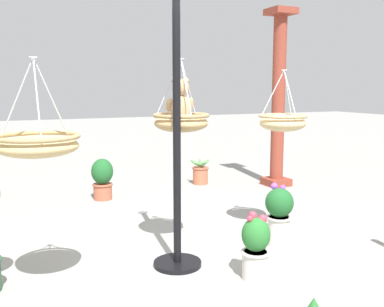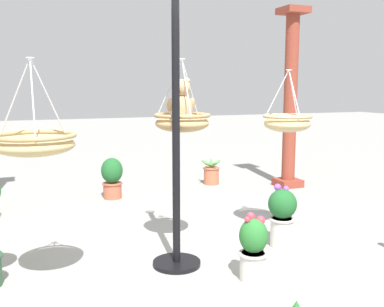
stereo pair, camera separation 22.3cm
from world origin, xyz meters
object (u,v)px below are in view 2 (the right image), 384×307
object	(u,v)px
potted_plant_flowering_red	(282,215)
potted_plant_trailing_ivy	(253,248)
teddy_bear	(181,103)
greenhouse_pillar_right	(290,102)
potted_plant_small_succulent	(211,173)
hanging_basket_right_low	(287,122)
potted_plant_conical_shrub	(112,177)
hanging_basket_left_high	(34,143)
display_pole_central	(176,178)
hanging_basket_with_teddy	(182,121)

from	to	relation	value
potted_plant_flowering_red	potted_plant_trailing_ivy	distance (m)	0.91
teddy_bear	greenhouse_pillar_right	distance (m)	3.45
greenhouse_pillar_right	potted_plant_small_succulent	world-z (taller)	greenhouse_pillar_right
hanging_basket_right_low	potted_plant_flowering_red	size ratio (longest dim) A/B	1.01
potted_plant_conical_shrub	potted_plant_trailing_ivy	distance (m)	3.29
hanging_basket_left_high	potted_plant_flowering_red	size ratio (longest dim) A/B	1.11
teddy_bear	potted_plant_small_succulent	bearing A→B (deg)	60.82
display_pole_central	potted_plant_small_succulent	size ratio (longest dim) A/B	6.14
potted_plant_flowering_red	potted_plant_trailing_ivy	bearing A→B (deg)	-137.98
hanging_basket_with_teddy	hanging_basket_left_high	distance (m)	1.43
display_pole_central	potted_plant_conical_shrub	distance (m)	2.76
hanging_basket_with_teddy	potted_plant_flowering_red	bearing A→B (deg)	-9.82
display_pole_central	potted_plant_flowering_red	xyz separation A→B (m)	(1.17, 0.07, -0.49)
potted_plant_conical_shrub	potted_plant_trailing_ivy	world-z (taller)	potted_plant_conical_shrub
hanging_basket_left_high	potted_plant_trailing_ivy	xyz separation A→B (m)	(1.69, -0.30, -0.93)
hanging_basket_left_high	potted_plant_small_succulent	world-z (taller)	hanging_basket_left_high
potted_plant_flowering_red	greenhouse_pillar_right	bearing A→B (deg)	55.18
teddy_bear	greenhouse_pillar_right	bearing A→B (deg)	39.14
potted_plant_conical_shrub	hanging_basket_left_high	bearing A→B (deg)	-111.25
display_pole_central	hanging_basket_right_low	bearing A→B (deg)	12.91
greenhouse_pillar_right	potted_plant_trailing_ivy	bearing A→B (deg)	-127.96
potted_plant_conical_shrub	potted_plant_flowering_red	bearing A→B (deg)	-65.23
display_pole_central	hanging_basket_right_low	world-z (taller)	display_pole_central
display_pole_central	hanging_basket_with_teddy	world-z (taller)	display_pole_central
teddy_bear	potted_plant_small_succulent	size ratio (longest dim) A/B	0.97
potted_plant_flowering_red	hanging_basket_right_low	bearing A→B (deg)	52.12
hanging_basket_with_teddy	greenhouse_pillar_right	world-z (taller)	greenhouse_pillar_right
potted_plant_small_succulent	potted_plant_conical_shrub	distance (m)	1.80
display_pole_central	teddy_bear	bearing A→B (deg)	61.06
hanging_basket_left_high	potted_plant_small_succulent	bearing A→B (deg)	48.65
greenhouse_pillar_right	potted_plant_flowering_red	distance (m)	3.08
hanging_basket_with_teddy	potted_plant_trailing_ivy	xyz separation A→B (m)	(0.35, -0.78, -1.02)
hanging_basket_right_low	hanging_basket_with_teddy	bearing A→B (deg)	-177.11
potted_plant_flowering_red	display_pole_central	bearing A→B (deg)	-176.43
potted_plant_conical_shrub	potted_plant_small_succulent	bearing A→B (deg)	11.37
potted_plant_flowering_red	potted_plant_trailing_ivy	size ratio (longest dim) A/B	1.10
display_pole_central	potted_plant_trailing_ivy	size ratio (longest dim) A/B	4.44
potted_plant_small_succulent	potted_plant_trailing_ivy	distance (m)	3.80
teddy_bear	potted_plant_conical_shrub	world-z (taller)	teddy_bear
potted_plant_trailing_ivy	potted_plant_small_succulent	bearing A→B (deg)	71.39
potted_plant_trailing_ivy	display_pole_central	bearing A→B (deg)	132.97
potted_plant_conical_shrub	hanging_basket_right_low	bearing A→B (deg)	-59.70
potted_plant_small_succulent	potted_plant_trailing_ivy	xyz separation A→B (m)	(-1.21, -3.60, 0.10)
hanging_basket_with_teddy	potted_plant_small_succulent	size ratio (longest dim) A/B	1.62
display_pole_central	potted_plant_flowering_red	bearing A→B (deg)	3.57
teddy_bear	potted_plant_trailing_ivy	xyz separation A→B (m)	(0.35, -0.81, -1.20)
display_pole_central	teddy_bear	xyz separation A→B (m)	(0.15, 0.27, 0.66)
potted_plant_small_succulent	display_pole_central	bearing A→B (deg)	-119.16
display_pole_central	hanging_basket_left_high	size ratio (longest dim) A/B	3.62
potted_plant_small_succulent	potted_plant_conical_shrub	world-z (taller)	potted_plant_conical_shrub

